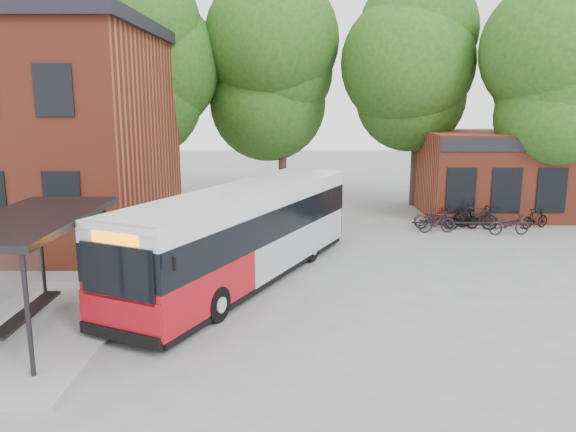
{
  "coord_description": "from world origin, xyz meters",
  "views": [
    {
      "loc": [
        1.54,
        -13.59,
        5.48
      ],
      "look_at": [
        1.41,
        3.3,
        2.0
      ],
      "focal_mm": 35.0,
      "sensor_mm": 36.0,
      "label": 1
    }
  ],
  "objects_px": {
    "bicycle_0": "(432,217)",
    "bicycle_4": "(478,216)",
    "bicycle_3": "(463,219)",
    "bicycle_7": "(535,219)",
    "bus_shelter": "(36,275)",
    "bicycle_1": "(437,222)",
    "city_bus": "(244,235)",
    "bicycle_5": "(476,216)",
    "bicycle_2": "(435,218)",
    "bicycle_6": "(509,224)"
  },
  "relations": [
    {
      "from": "bicycle_0",
      "to": "bicycle_4",
      "type": "distance_m",
      "value": 2.02
    },
    {
      "from": "bicycle_3",
      "to": "bicycle_7",
      "type": "bearing_deg",
      "value": -97.15
    },
    {
      "from": "bus_shelter",
      "to": "bicycle_7",
      "type": "bearing_deg",
      "value": 34.46
    },
    {
      "from": "bicycle_4",
      "to": "bicycle_7",
      "type": "xyz_separation_m",
      "value": [
        2.37,
        -0.36,
        -0.02
      ]
    },
    {
      "from": "bus_shelter",
      "to": "bicycle_0",
      "type": "relative_size",
      "value": 4.37
    },
    {
      "from": "bicycle_3",
      "to": "bicycle_1",
      "type": "bearing_deg",
      "value": 106.49
    },
    {
      "from": "bicycle_4",
      "to": "city_bus",
      "type": "bearing_deg",
      "value": 127.12
    },
    {
      "from": "city_bus",
      "to": "bicycle_7",
      "type": "height_order",
      "value": "city_bus"
    },
    {
      "from": "city_bus",
      "to": "bicycle_5",
      "type": "distance_m",
      "value": 11.93
    },
    {
      "from": "bus_shelter",
      "to": "bicycle_2",
      "type": "height_order",
      "value": "bus_shelter"
    },
    {
      "from": "bicycle_0",
      "to": "bicycle_3",
      "type": "relative_size",
      "value": 1.06
    },
    {
      "from": "bus_shelter",
      "to": "bicycle_6",
      "type": "bearing_deg",
      "value": 34.11
    },
    {
      "from": "bicycle_5",
      "to": "bicycle_3",
      "type": "bearing_deg",
      "value": 126.59
    },
    {
      "from": "city_bus",
      "to": "bicycle_6",
      "type": "bearing_deg",
      "value": 55.07
    },
    {
      "from": "bicycle_0",
      "to": "bicycle_3",
      "type": "bearing_deg",
      "value": -118.16
    },
    {
      "from": "bicycle_2",
      "to": "bicycle_7",
      "type": "bearing_deg",
      "value": -88.14
    },
    {
      "from": "bicycle_3",
      "to": "bus_shelter",
      "type": "bearing_deg",
      "value": 119.19
    },
    {
      "from": "bicycle_5",
      "to": "bicycle_4",
      "type": "bearing_deg",
      "value": -6.27
    },
    {
      "from": "bicycle_3",
      "to": "bicycle_5",
      "type": "bearing_deg",
      "value": -88.94
    },
    {
      "from": "bicycle_4",
      "to": "bicycle_6",
      "type": "distance_m",
      "value": 1.76
    },
    {
      "from": "bicycle_2",
      "to": "bicycle_3",
      "type": "height_order",
      "value": "bicycle_2"
    },
    {
      "from": "bicycle_4",
      "to": "bus_shelter",
      "type": "bearing_deg",
      "value": 128.39
    },
    {
      "from": "bicycle_6",
      "to": "bicycle_7",
      "type": "relative_size",
      "value": 1.17
    },
    {
      "from": "city_bus",
      "to": "bicycle_0",
      "type": "distance_m",
      "value": 10.95
    },
    {
      "from": "city_bus",
      "to": "bicycle_6",
      "type": "height_order",
      "value": "city_bus"
    },
    {
      "from": "bus_shelter",
      "to": "city_bus",
      "type": "relative_size",
      "value": 0.62
    },
    {
      "from": "bicycle_4",
      "to": "bicycle_6",
      "type": "bearing_deg",
      "value": -155.64
    },
    {
      "from": "city_bus",
      "to": "bicycle_3",
      "type": "relative_size",
      "value": 7.42
    },
    {
      "from": "bicycle_2",
      "to": "bicycle_5",
      "type": "distance_m",
      "value": 1.77
    },
    {
      "from": "city_bus",
      "to": "bicycle_4",
      "type": "relative_size",
      "value": 6.45
    },
    {
      "from": "bicycle_1",
      "to": "bicycle_6",
      "type": "height_order",
      "value": "bicycle_1"
    },
    {
      "from": "bus_shelter",
      "to": "bicycle_0",
      "type": "bearing_deg",
      "value": 44.03
    },
    {
      "from": "bicycle_3",
      "to": "bicycle_4",
      "type": "relative_size",
      "value": 0.87
    },
    {
      "from": "bus_shelter",
      "to": "bicycle_6",
      "type": "distance_m",
      "value": 18.19
    },
    {
      "from": "bus_shelter",
      "to": "bicycle_1",
      "type": "xyz_separation_m",
      "value": [
        12.14,
        10.56,
        -0.97
      ]
    },
    {
      "from": "bicycle_0",
      "to": "bicycle_2",
      "type": "relative_size",
      "value": 0.88
    },
    {
      "from": "bicycle_4",
      "to": "bicycle_5",
      "type": "xyz_separation_m",
      "value": [
        -0.26,
        -0.43,
        0.1
      ]
    },
    {
      "from": "city_bus",
      "to": "bicycle_1",
      "type": "bearing_deg",
      "value": 65.36
    },
    {
      "from": "bicycle_0",
      "to": "bicycle_4",
      "type": "relative_size",
      "value": 0.92
    },
    {
      "from": "bicycle_2",
      "to": "bicycle_4",
      "type": "relative_size",
      "value": 1.04
    },
    {
      "from": "bicycle_0",
      "to": "bicycle_6",
      "type": "xyz_separation_m",
      "value": [
        2.78,
        -1.67,
        0.03
      ]
    },
    {
      "from": "bicycle_0",
      "to": "bicycle_4",
      "type": "xyz_separation_m",
      "value": [
        2.02,
        -0.07,
        0.04
      ]
    },
    {
      "from": "bicycle_0",
      "to": "bicycle_6",
      "type": "relative_size",
      "value": 0.93
    },
    {
      "from": "bicycle_3",
      "to": "city_bus",
      "type": "bearing_deg",
      "value": 117.99
    },
    {
      "from": "city_bus",
      "to": "bicycle_2",
      "type": "xyz_separation_m",
      "value": [
        7.69,
        7.19,
        -0.95
      ]
    },
    {
      "from": "bicycle_1",
      "to": "bicycle_5",
      "type": "xyz_separation_m",
      "value": [
        1.88,
        0.79,
        0.07
      ]
    },
    {
      "from": "bus_shelter",
      "to": "bicycle_4",
      "type": "height_order",
      "value": "bus_shelter"
    },
    {
      "from": "bus_shelter",
      "to": "bicycle_3",
      "type": "height_order",
      "value": "bus_shelter"
    },
    {
      "from": "bicycle_1",
      "to": "bicycle_3",
      "type": "distance_m",
      "value": 1.46
    },
    {
      "from": "bicycle_7",
      "to": "bicycle_0",
      "type": "bearing_deg",
      "value": 60.15
    }
  ]
}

